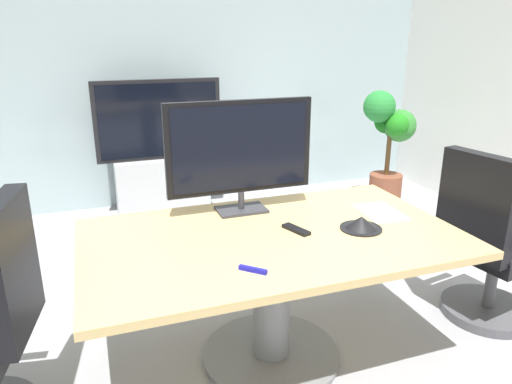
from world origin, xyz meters
TOP-DOWN VIEW (x-y plane):
  - ground_plane at (0.00, 0.00)m, footprint 6.76×6.76m
  - wall_back_glass_partition at (0.00, 2.83)m, footprint 5.76×0.10m
  - conference_table at (0.03, -0.04)m, footprint 1.91×1.11m
  - office_chair_right at (1.40, -0.12)m, footprint 0.63×0.61m
  - tv_monitor at (-0.01, 0.35)m, footprint 0.84×0.18m
  - wall_display_unit at (-0.16, 2.48)m, footprint 1.20×0.36m
  - potted_plant at (2.11, 1.97)m, footprint 0.59×0.47m
  - conference_phone at (0.49, -0.13)m, footprint 0.22×0.22m
  - remote_control at (0.16, -0.04)m, footprint 0.10×0.18m
  - whiteboard_marker at (-0.20, -0.38)m, footprint 0.11×0.10m
  - paper_notepad at (0.72, 0.05)m, footprint 0.23×0.32m

SIDE VIEW (x-z plane):
  - ground_plane at x=0.00m, z-range 0.00..0.00m
  - wall_display_unit at x=-0.16m, z-range -0.21..1.10m
  - office_chair_right at x=1.40m, z-range -0.09..1.00m
  - conference_table at x=0.03m, z-range 0.18..0.92m
  - potted_plant at x=2.11m, z-range 0.10..1.28m
  - paper_notepad at x=0.72m, z-range 0.74..0.75m
  - remote_control at x=0.16m, z-range 0.74..0.76m
  - whiteboard_marker at x=-0.20m, z-range 0.74..0.76m
  - conference_phone at x=0.49m, z-range 0.74..0.81m
  - tv_monitor at x=-0.01m, z-range 0.78..1.42m
  - wall_back_glass_partition at x=0.00m, z-range 0.00..2.91m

